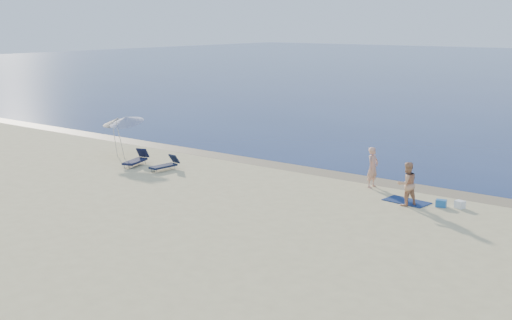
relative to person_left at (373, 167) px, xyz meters
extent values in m
cube|color=#847254|center=(-3.09, 1.18, -0.92)|extent=(240.00, 1.60, 0.00)
imported|color=tan|center=(0.00, 0.00, 0.00)|extent=(0.51, 0.71, 1.85)
imported|color=tan|center=(2.47, -1.82, -0.02)|extent=(1.07, 1.12, 1.81)
cube|color=#0F1F4B|center=(2.28, -1.31, -0.91)|extent=(1.93, 1.22, 0.03)
cube|color=white|center=(4.38, -0.88, -0.77)|extent=(0.44, 0.40, 0.31)
cube|color=#2066AD|center=(3.70, -1.17, -0.78)|extent=(0.46, 0.37, 0.29)
cylinder|color=silver|center=(-13.85, -2.76, 0.13)|extent=(0.04, 0.52, 2.16)
cone|color=white|center=(-13.85, -2.29, 1.18)|extent=(1.91, 1.94, 0.74)
sphere|color=silver|center=(-13.85, -2.29, 1.37)|extent=(0.06, 0.06, 0.06)
cylinder|color=silver|center=(-14.57, -2.53, 0.04)|extent=(0.06, 0.31, 2.02)
cone|color=beige|center=(-14.57, -2.26, 1.04)|extent=(1.80, 1.82, 0.54)
sphere|color=silver|center=(-14.57, -2.26, 1.22)|extent=(0.06, 0.06, 0.06)
cube|color=black|center=(-11.91, -3.51, -0.69)|extent=(1.03, 1.72, 0.11)
cube|color=black|center=(-12.14, -2.73, -0.38)|extent=(0.68, 0.55, 0.52)
cylinder|color=#A5A5AD|center=(-11.68, -3.44, -0.81)|extent=(0.03, 0.03, 0.24)
cube|color=black|center=(-9.98, -3.37, -0.71)|extent=(0.68, 1.51, 0.10)
cube|color=black|center=(-9.91, -2.64, -0.44)|extent=(0.57, 0.41, 0.47)
cylinder|color=#A5A5AD|center=(-9.77, -3.39, -0.82)|extent=(0.03, 0.03, 0.22)
camera|label=1|loc=(12.84, -25.73, 6.48)|focal=45.00mm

